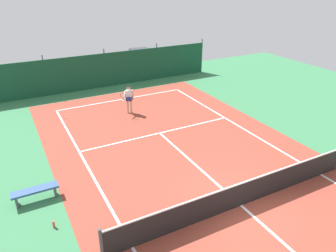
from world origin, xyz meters
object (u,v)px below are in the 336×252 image
(courtside_bench, at_px, (35,192))
(water_bottle, at_px, (54,224))
(tennis_net, at_px, (242,194))
(tennis_player, at_px, (129,97))
(tennis_ball_near_player, at_px, (65,118))
(parked_car, at_px, (141,60))

(courtside_bench, bearing_deg, water_bottle, -80.09)
(tennis_net, xyz_separation_m, water_bottle, (-6.01, 1.96, -0.39))
(tennis_net, relative_size, tennis_player, 6.17)
(tennis_player, distance_m, water_bottle, 9.55)
(tennis_net, distance_m, courtside_bench, 7.30)
(tennis_net, height_order, tennis_ball_near_player, tennis_net)
(courtside_bench, height_order, water_bottle, courtside_bench)
(tennis_player, xyz_separation_m, tennis_ball_near_player, (-3.52, 0.93, -0.93))
(tennis_net, height_order, parked_car, parked_car)
(tennis_player, bearing_deg, tennis_ball_near_player, 13.80)
(courtside_bench, bearing_deg, tennis_net, -30.11)
(tennis_ball_near_player, xyz_separation_m, courtside_bench, (-2.42, -6.89, 0.34))
(tennis_ball_near_player, relative_size, courtside_bench, 0.04)
(courtside_bench, distance_m, water_bottle, 1.74)
(tennis_net, relative_size, water_bottle, 42.17)
(courtside_bench, xyz_separation_m, water_bottle, (0.30, -1.70, -0.25))
(tennis_net, relative_size, tennis_ball_near_player, 153.33)
(tennis_net, xyz_separation_m, parked_car, (4.02, 17.93, 0.33))
(tennis_ball_near_player, bearing_deg, tennis_player, -14.86)
(courtside_bench, bearing_deg, tennis_player, 45.05)
(water_bottle, bearing_deg, tennis_net, -18.05)
(water_bottle, bearing_deg, courtside_bench, 99.91)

